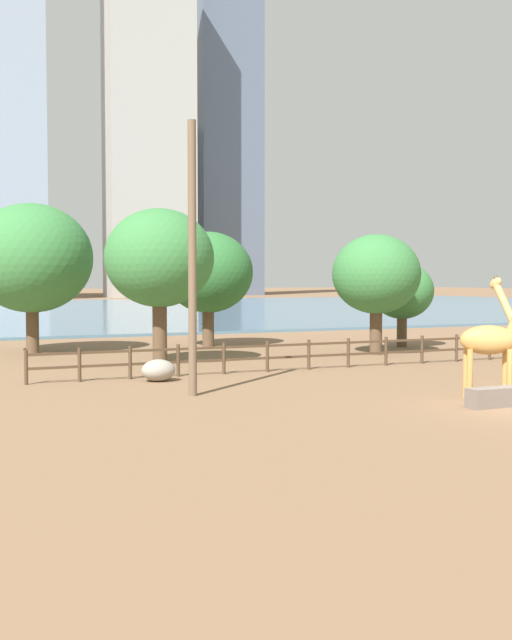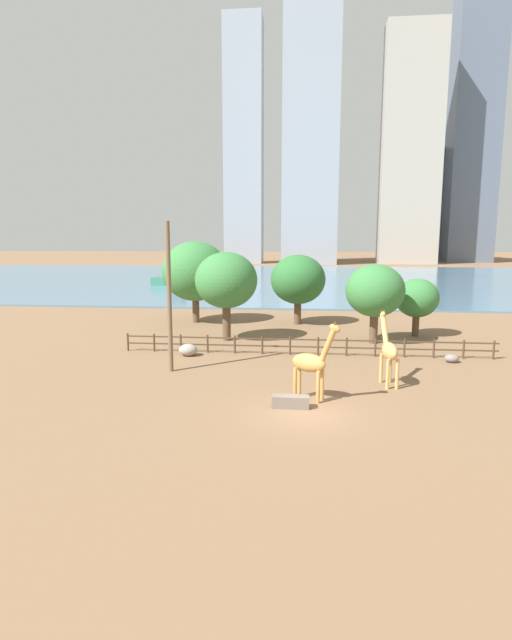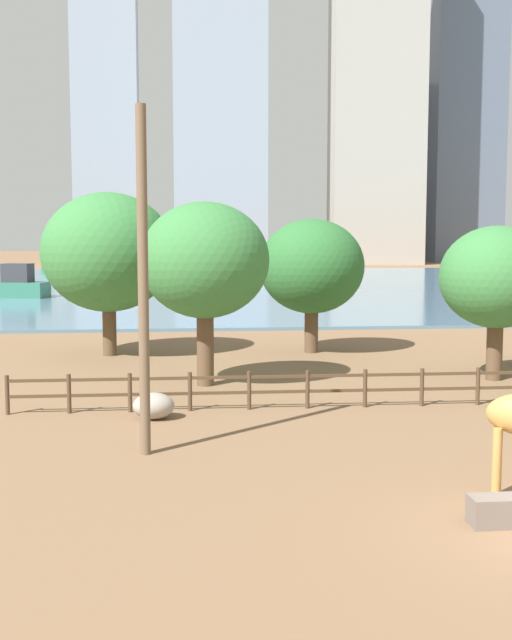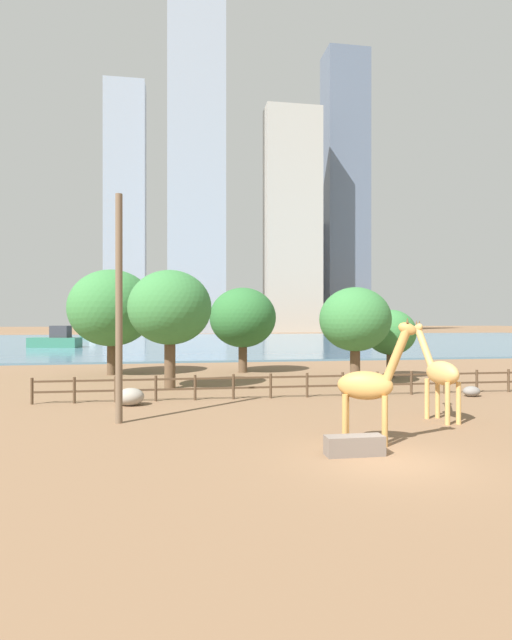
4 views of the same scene
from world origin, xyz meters
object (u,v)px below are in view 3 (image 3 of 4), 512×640
Objects in this scene: tree_right_tall at (205,261)px; tree_left_small at (497,278)px; tree_left_large at (312,267)px; boat_sailboat at (11,286)px; boulder_by_pole at (154,406)px; utility_pole at (143,283)px; boat_ferry at (60,270)px; tree_right_small at (108,253)px.

tree_right_tall is 11.67m from tree_left_small.
tree_left_large is 0.90× the size of boat_sailboat.
tree_left_large is 10.24m from tree_left_small.
boulder_by_pole is 16.19m from tree_left_large.
boat_sailboat is at bearing 122.79° from tree_left_small.
utility_pole is 1.25× the size of boat_sailboat.
tree_left_large is at bearing 62.04° from boulder_by_pole.
tree_left_small reaches higher than boat_sailboat.
tree_right_tall is 1.41× the size of boat_ferry.
utility_pole is 54.88m from boat_sailboat.
tree_right_small is 77.75m from boat_ferry.
tree_right_tall is 0.97× the size of boat_sailboat.
boat_sailboat is (-11.76, 34.95, -3.75)m from tree_right_small.
tree_right_small is at bearing 127.02° from boat_ferry.
utility_pole reaches higher than tree_left_large.
boulder_by_pole is (0.09, 4.11, -4.17)m from utility_pole.
utility_pole is 1.48× the size of tree_left_small.
tree_right_small reaches higher than tree_right_tall.
tree_left_small is (6.11, -8.22, -0.14)m from tree_left_large.
tree_right_tall is at bearing 71.87° from boulder_by_pole.
tree_right_small is (-2.54, 13.85, 4.56)m from boulder_by_pole.
tree_left_small is 18.01m from tree_right_small.
boat_sailboat is at bearing 105.03° from utility_pole.
boat_sailboat is at bearing 106.33° from boulder_by_pole.
boulder_by_pole is 91.73m from boat_ferry.
boat_sailboat reaches higher than boulder_by_pole.
boat_sailboat is at bearing 108.59° from tree_right_small.
tree_left_large is 9.94m from tree_right_small.
utility_pole reaches higher than boulder_by_pole.
tree_left_large is at bearing 0.24° from tree_right_small.
tree_right_small is 37.06m from boat_sailboat.
tree_right_tall is 0.90× the size of tree_right_small.
tree_right_tall is (1.83, 5.60, 4.41)m from boulder_by_pole.
tree_right_tall reaches higher than boat_ferry.
tree_left_small is (11.65, 0.07, -0.70)m from tree_right_tall.
boulder_by_pole is 0.26× the size of boat_ferry.
boulder_by_pole is 0.19× the size of tree_right_tall.
tree_right_small reaches higher than boat_sailboat.
utility_pole is at bearing -101.21° from tree_right_tall.
utility_pole reaches higher than tree_left_small.
tree_left_small is at bearing -53.36° from tree_left_large.
tree_left_small is 0.79× the size of tree_right_small.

